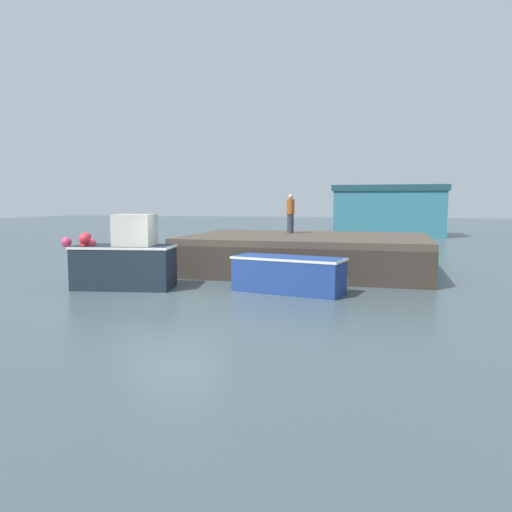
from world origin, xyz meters
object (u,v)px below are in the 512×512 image
fishing_boat_near_left (125,259)px  dockworker (290,214)px  rowboat (316,284)px  fishing_boat_near_right (288,273)px

fishing_boat_near_left → dockworker: bearing=58.0°
rowboat → dockworker: (-1.94, 5.63, 2.14)m
fishing_boat_near_left → dockworker: dockworker is taller
fishing_boat_near_right → dockworker: size_ratio=2.19×
fishing_boat_near_left → dockworker: (4.25, 6.81, 1.37)m
rowboat → dockworker: dockworker is taller
rowboat → fishing_boat_near_left: bearing=-169.2°
fishing_boat_near_left → dockworker: 8.15m
dockworker → fishing_boat_near_left: bearing=-122.0°
rowboat → dockworker: bearing=109.0°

